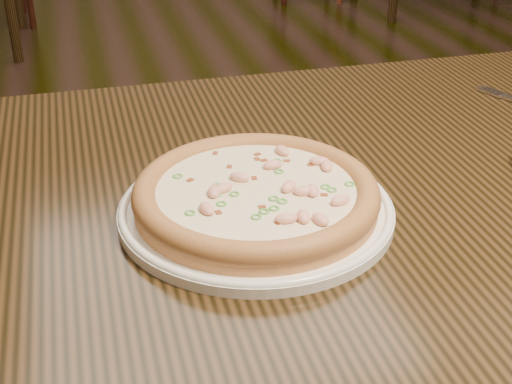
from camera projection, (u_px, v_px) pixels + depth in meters
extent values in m
cube|color=black|center=(339.00, 196.00, 0.89)|extent=(1.20, 0.80, 0.04)
cylinder|color=white|center=(256.00, 210.00, 0.81)|extent=(0.31, 0.31, 0.01)
torus|color=white|center=(256.00, 206.00, 0.80)|extent=(0.31, 0.31, 0.01)
cylinder|color=#C8814D|center=(256.00, 199.00, 0.80)|extent=(0.27, 0.27, 0.02)
torus|color=#B17E3A|center=(256.00, 192.00, 0.79)|extent=(0.28, 0.28, 0.03)
cylinder|color=#F1E5BB|center=(256.00, 190.00, 0.79)|extent=(0.23, 0.23, 0.00)
ellipsoid|color=#F2B29E|center=(319.00, 161.00, 0.84)|extent=(0.03, 0.02, 0.01)
ellipsoid|color=#F2B29E|center=(223.00, 188.00, 0.78)|extent=(0.03, 0.02, 0.01)
ellipsoid|color=#F2B29E|center=(327.00, 166.00, 0.83)|extent=(0.02, 0.03, 0.01)
ellipsoid|color=#F2B29E|center=(286.00, 218.00, 0.73)|extent=(0.03, 0.02, 0.01)
ellipsoid|color=#F2B29E|center=(321.00, 219.00, 0.73)|extent=(0.02, 0.03, 0.01)
ellipsoid|color=#F2B29E|center=(273.00, 165.00, 0.83)|extent=(0.03, 0.02, 0.01)
ellipsoid|color=#F2B29E|center=(282.00, 151.00, 0.87)|extent=(0.02, 0.03, 0.01)
ellipsoid|color=#F2B29E|center=(304.00, 191.00, 0.78)|extent=(0.03, 0.02, 0.01)
ellipsoid|color=#F2B29E|center=(340.00, 200.00, 0.76)|extent=(0.03, 0.02, 0.01)
ellipsoid|color=#F2B29E|center=(289.00, 187.00, 0.79)|extent=(0.03, 0.03, 0.01)
ellipsoid|color=#F2B29E|center=(303.00, 216.00, 0.73)|extent=(0.02, 0.03, 0.01)
ellipsoid|color=#F2B29E|center=(214.00, 191.00, 0.78)|extent=(0.02, 0.03, 0.01)
ellipsoid|color=#F2B29E|center=(207.00, 209.00, 0.75)|extent=(0.02, 0.03, 0.01)
ellipsoid|color=#F2B29E|center=(313.00, 190.00, 0.78)|extent=(0.02, 0.03, 0.01)
ellipsoid|color=#F2B29E|center=(240.00, 177.00, 0.81)|extent=(0.03, 0.03, 0.01)
cube|color=maroon|center=(287.00, 161.00, 0.85)|extent=(0.01, 0.01, 0.00)
cube|color=maroon|center=(218.00, 213.00, 0.75)|extent=(0.01, 0.01, 0.00)
cube|color=maroon|center=(257.00, 155.00, 0.87)|extent=(0.01, 0.01, 0.00)
cube|color=maroon|center=(327.00, 168.00, 0.84)|extent=(0.01, 0.01, 0.00)
cube|color=maroon|center=(327.00, 170.00, 0.83)|extent=(0.01, 0.01, 0.00)
cube|color=maroon|center=(229.00, 167.00, 0.84)|extent=(0.01, 0.01, 0.00)
cube|color=maroon|center=(190.00, 181.00, 0.81)|extent=(0.01, 0.01, 0.00)
cube|color=maroon|center=(311.00, 165.00, 0.84)|extent=(0.01, 0.01, 0.00)
cube|color=maroon|center=(264.00, 161.00, 0.85)|extent=(0.01, 0.01, 0.00)
cube|color=maroon|center=(257.00, 160.00, 0.85)|extent=(0.01, 0.01, 0.00)
cube|color=maroon|center=(279.00, 223.00, 0.73)|extent=(0.01, 0.01, 0.00)
cube|color=maroon|center=(311.00, 193.00, 0.78)|extent=(0.01, 0.01, 0.00)
cube|color=maroon|center=(254.00, 179.00, 0.81)|extent=(0.01, 0.01, 0.00)
cube|color=maroon|center=(324.00, 196.00, 0.78)|extent=(0.01, 0.01, 0.00)
cube|color=maroon|center=(215.00, 154.00, 0.87)|extent=(0.01, 0.01, 0.00)
cube|color=maroon|center=(262.00, 208.00, 0.76)|extent=(0.01, 0.01, 0.00)
torus|color=#57A245|center=(325.00, 187.00, 0.79)|extent=(0.02, 0.02, 0.00)
torus|color=#57A245|center=(279.00, 172.00, 0.83)|extent=(0.01, 0.01, 0.00)
torus|color=#57A245|center=(221.00, 204.00, 0.76)|extent=(0.02, 0.02, 0.00)
torus|color=#57A245|center=(274.00, 209.00, 0.75)|extent=(0.02, 0.02, 0.00)
torus|color=#57A245|center=(234.00, 194.00, 0.78)|extent=(0.02, 0.02, 0.00)
torus|color=#57A245|center=(217.00, 186.00, 0.80)|extent=(0.01, 0.01, 0.00)
torus|color=#57A245|center=(216.00, 194.00, 0.78)|extent=(0.02, 0.02, 0.00)
torus|color=#57A245|center=(282.00, 201.00, 0.77)|extent=(0.02, 0.02, 0.00)
torus|color=#57A245|center=(178.00, 176.00, 0.82)|extent=(0.01, 0.01, 0.00)
torus|color=#57A245|center=(277.00, 161.00, 0.85)|extent=(0.02, 0.02, 0.00)
torus|color=#57A245|center=(264.00, 212.00, 0.75)|extent=(0.01, 0.01, 0.00)
torus|color=#57A245|center=(256.00, 217.00, 0.74)|extent=(0.02, 0.02, 0.00)
torus|color=#57A245|center=(350.00, 184.00, 0.80)|extent=(0.01, 0.01, 0.00)
torus|color=#57A245|center=(303.00, 189.00, 0.79)|extent=(0.01, 0.01, 0.00)
torus|color=#57A245|center=(190.00, 213.00, 0.74)|extent=(0.01, 0.01, 0.00)
torus|color=#57A245|center=(332.00, 190.00, 0.79)|extent=(0.02, 0.02, 0.00)
torus|color=#57A245|center=(274.00, 199.00, 0.77)|extent=(0.02, 0.02, 0.00)
cube|color=silver|center=(488.00, 93.00, 1.13)|extent=(0.02, 0.05, 0.00)
cube|color=silver|center=(491.00, 92.00, 1.13)|extent=(0.02, 0.05, 0.00)
cube|color=silver|center=(493.00, 91.00, 1.14)|extent=(0.02, 0.05, 0.00)
cube|color=silver|center=(495.00, 90.00, 1.14)|extent=(0.02, 0.05, 0.00)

